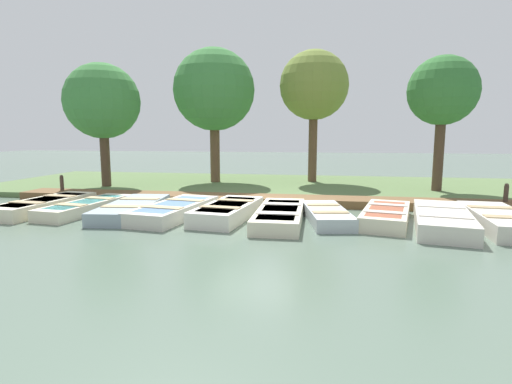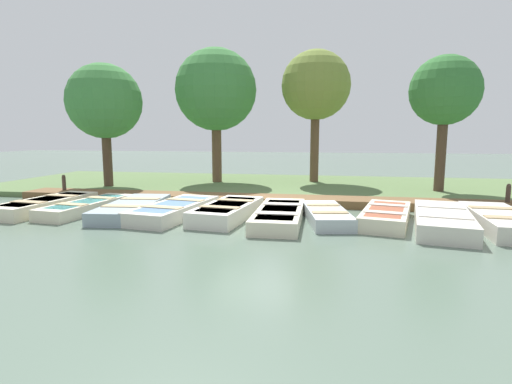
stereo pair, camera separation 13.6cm
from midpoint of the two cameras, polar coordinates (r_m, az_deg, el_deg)
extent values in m
plane|color=#566B5B|center=(12.12, 0.07, -2.67)|extent=(80.00, 80.00, 0.00)
cube|color=#567042|center=(16.99, 3.07, 0.80)|extent=(8.00, 24.00, 0.20)
cube|color=brown|center=(13.34, 1.05, -1.11)|extent=(1.20, 17.17, 0.25)
cube|color=beige|center=(13.53, -27.52, -1.66)|extent=(3.42, 1.45, 0.38)
cube|color=#4C709E|center=(13.50, -27.57, -0.93)|extent=(2.80, 1.14, 0.03)
cube|color=tan|center=(13.06, -29.48, -1.22)|extent=(0.44, 1.05, 0.03)
cube|color=tan|center=(13.95, -25.80, -0.43)|extent=(0.44, 1.05, 0.03)
cube|color=beige|center=(12.83, -22.66, -1.95)|extent=(3.34, 1.36, 0.33)
cube|color=teal|center=(12.81, -22.70, -1.27)|extent=(2.73, 1.08, 0.03)
cube|color=tan|center=(12.35, -24.53, -1.60)|extent=(0.43, 0.93, 0.03)
cube|color=tan|center=(13.28, -21.01, -0.75)|extent=(0.43, 0.93, 0.03)
cube|color=#8C9EA8|center=(12.02, -16.89, -2.27)|extent=(3.49, 1.58, 0.35)
cube|color=#4C709E|center=(11.99, -16.93, -1.51)|extent=(2.86, 1.24, 0.03)
cube|color=tan|center=(11.40, -18.11, -1.91)|extent=(0.45, 1.17, 0.03)
cube|color=tan|center=(12.58, -15.87, -0.89)|extent=(0.45, 1.17, 0.03)
cube|color=beige|center=(11.42, -11.22, -2.55)|extent=(3.48, 1.69, 0.38)
cube|color=#4C709E|center=(11.39, -11.24, -1.70)|extent=(2.85, 1.34, 0.03)
cube|color=tan|center=(10.85, -12.91, -2.10)|extent=(0.49, 1.16, 0.03)
cube|color=tan|center=(11.93, -9.74, -1.08)|extent=(0.49, 1.16, 0.03)
cube|color=silver|center=(10.98, -3.69, -2.75)|extent=(3.16, 1.52, 0.41)
cube|color=#4C709E|center=(10.95, -3.70, -1.78)|extent=(2.58, 1.20, 0.03)
cube|color=tan|center=(10.42, -4.83, -2.15)|extent=(0.43, 1.10, 0.03)
cube|color=tan|center=(11.48, -2.67, -1.16)|extent=(0.43, 1.10, 0.03)
cube|color=beige|center=(10.57, 3.75, -3.34)|extent=(3.52, 1.21, 0.35)
cube|color=#6B7F51|center=(10.54, 3.75, -2.48)|extent=(2.88, 0.95, 0.03)
cube|color=beige|center=(9.88, 3.38, -3.03)|extent=(0.37, 1.07, 0.03)
cube|color=beige|center=(11.18, 4.09, -1.71)|extent=(0.37, 1.07, 0.03)
cube|color=#B2BCC1|center=(10.80, 10.35, -3.26)|extent=(2.92, 1.46, 0.33)
cube|color=beige|center=(10.77, 10.38, -2.46)|extent=(2.39, 1.16, 0.03)
cube|color=tan|center=(10.26, 10.91, -2.86)|extent=(0.44, 0.94, 0.03)
cube|color=tan|center=(11.28, 9.90, -1.83)|extent=(0.44, 0.94, 0.03)
cube|color=beige|center=(10.98, 18.40, -3.27)|extent=(3.12, 1.71, 0.37)
cube|color=#994C33|center=(10.95, 18.45, -2.39)|extent=(2.55, 1.36, 0.03)
cube|color=beige|center=(10.39, 18.20, -2.78)|extent=(0.51, 1.04, 0.03)
cube|color=beige|center=(11.49, 18.68, -1.77)|extent=(0.51, 1.04, 0.03)
cube|color=beige|center=(10.90, 25.41, -3.63)|extent=(3.73, 1.88, 0.41)
cube|color=beige|center=(10.86, 25.48, -2.66)|extent=(3.05, 1.49, 0.03)
cube|color=beige|center=(10.19, 25.77, -3.18)|extent=(0.56, 1.19, 0.03)
cube|color=beige|center=(11.52, 25.23, -1.91)|extent=(0.56, 1.19, 0.03)
cube|color=beige|center=(11.46, 31.83, -3.55)|extent=(3.43, 1.39, 0.40)
cube|color=teal|center=(11.43, 31.90, -2.64)|extent=(2.81, 1.09, 0.03)
cube|color=tan|center=(10.83, 32.94, -3.10)|extent=(0.40, 1.10, 0.03)
cube|color=tan|center=(12.02, 31.00, -1.95)|extent=(0.40, 1.10, 0.03)
cylinder|color=#47382D|center=(16.31, -25.49, 0.66)|extent=(0.13, 0.13, 0.74)
sphere|color=#47382D|center=(16.27, -25.58, 2.03)|extent=(0.12, 0.12, 0.12)
cylinder|color=#47382D|center=(14.31, 32.53, -0.79)|extent=(0.13, 0.13, 0.74)
sphere|color=#47382D|center=(14.27, 32.65, 0.77)|extent=(0.12, 0.12, 0.12)
cylinder|color=#4C3828|center=(17.38, -20.26, 4.77)|extent=(0.37, 0.37, 2.79)
sphere|color=#3D7F3D|center=(17.41, -20.63, 12.05)|extent=(2.97, 2.97, 2.97)
cylinder|color=brown|center=(17.84, -5.41, 6.04)|extent=(0.42, 0.42, 3.24)
sphere|color=#3D7F3D|center=(17.93, -5.53, 14.34)|extent=(3.53, 3.53, 3.53)
cylinder|color=brown|center=(17.99, 8.58, 6.56)|extent=(0.38, 0.38, 3.59)
sphere|color=olive|center=(18.11, 8.77, 14.86)|extent=(3.00, 3.00, 3.00)
cylinder|color=#4C3828|center=(16.32, 25.11, 5.00)|extent=(0.36, 0.36, 3.18)
sphere|color=#337033|center=(16.38, 25.61, 12.97)|extent=(2.50, 2.50, 2.50)
camera|label=1|loc=(0.07, -89.66, 0.05)|focal=28.00mm
camera|label=2|loc=(0.07, 90.34, -0.05)|focal=28.00mm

